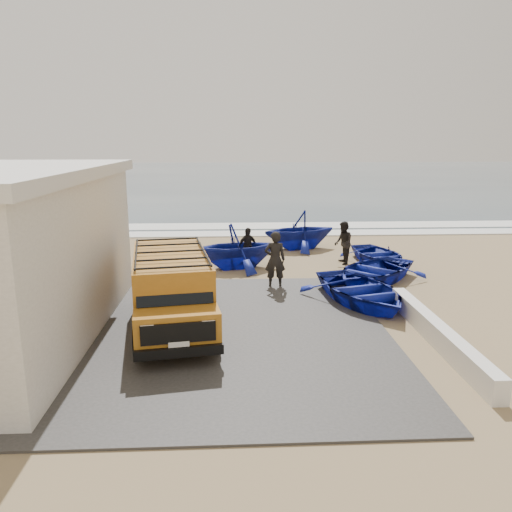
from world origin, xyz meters
name	(u,v)px	position (x,y,z in m)	size (l,w,h in m)	color
ground	(234,308)	(0.00, 0.00, 0.00)	(160.00, 160.00, 0.00)	#947C56
slab	(158,333)	(-2.00, -2.00, 0.03)	(12.00, 10.00, 0.05)	#3F3C39
ocean	(231,176)	(0.00, 56.00, 0.00)	(180.00, 88.00, 0.01)	#385166
surf_line	(232,234)	(0.00, 12.00, 0.03)	(180.00, 1.60, 0.06)	white
surf_wash	(232,226)	(0.00, 14.50, 0.02)	(180.00, 2.20, 0.04)	white
parapet	(438,334)	(5.00, -3.00, 0.28)	(0.35, 6.00, 0.55)	silver
van	(172,289)	(-1.63, -1.65, 1.13)	(2.68, 5.15, 2.10)	#B46F1B
boat_near_left	(361,290)	(3.91, 0.24, 0.43)	(2.93, 4.11, 0.85)	#132195
boat_near_right	(373,270)	(4.97, 2.61, 0.41)	(2.86, 4.00, 0.83)	#132195
boat_mid_left	(237,246)	(0.15, 4.78, 0.89)	(2.90, 3.36, 1.77)	#132195
boat_mid_right	(378,255)	(5.95, 5.31, 0.35)	(2.41, 3.38, 0.70)	#132195
boat_far_left	(299,230)	(3.09, 8.23, 0.89)	(2.93, 3.39, 1.79)	#132195
fisherman_front	(275,260)	(1.42, 2.09, 0.98)	(0.71, 0.47, 1.95)	black
fisherman_middle	(343,243)	(4.47, 5.26, 0.87)	(0.85, 0.66, 1.74)	black
fisherman_back	(248,247)	(0.59, 5.19, 0.77)	(0.90, 0.38, 1.54)	black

